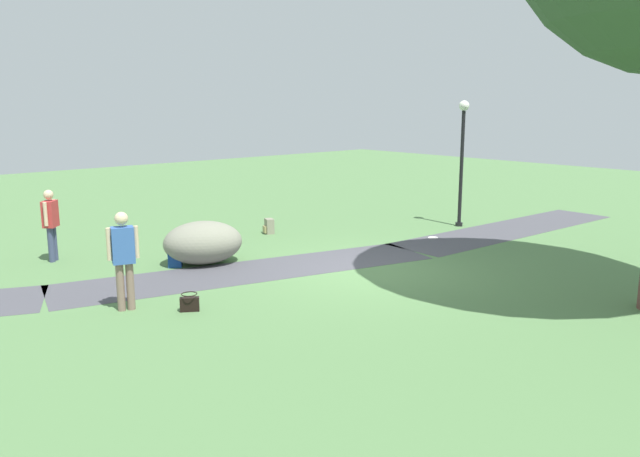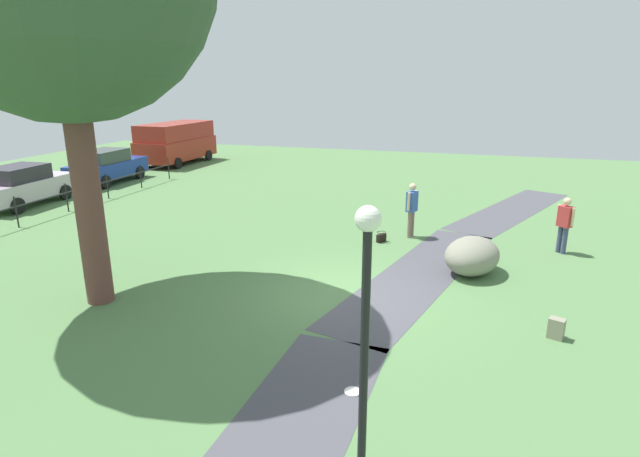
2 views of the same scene
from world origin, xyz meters
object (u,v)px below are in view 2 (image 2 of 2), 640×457
handbag_on_grass (381,237)px  parked_coupe_black (22,185)px  frisbee_on_grass (352,392)px  lamp_post (365,325)px  backpack_by_boulder (477,259)px  parked_wagon_silver (106,166)px  lawn_boulder (472,256)px  woman_with_handbag (412,206)px  man_near_boulder (565,222)px  delivery_van (176,141)px  spare_backpack_on_lawn (556,329)px

handbag_on_grass → parked_coupe_black: bearing=88.0°
frisbee_on_grass → lamp_post: bearing=-163.6°
backpack_by_boulder → parked_wagon_silver: size_ratio=0.10×
lawn_boulder → woman_with_handbag: (2.64, 1.86, 0.51)m
woman_with_handbag → handbag_on_grass: (-0.77, 0.77, -0.84)m
backpack_by_boulder → woman_with_handbag: bearing=44.5°
man_near_boulder → handbag_on_grass: 5.10m
woman_with_handbag → delivery_van: size_ratio=0.33×
lawn_boulder → parked_coupe_black: bearing=81.9°
lamp_post → parked_coupe_black: bearing=57.1°
woman_with_handbag → frisbee_on_grass: (-8.45, -0.19, -0.97)m
parked_coupe_black → frisbee_on_grass: bearing=-118.7°
woman_with_handbag → spare_backpack_on_lawn: bearing=-148.4°
backpack_by_boulder → delivery_van: size_ratio=0.08×
lawn_boulder → parked_wagon_silver: 18.01m
spare_backpack_on_lawn → delivery_van: bearing=48.6°
man_near_boulder → backpack_by_boulder: 2.94m
frisbee_on_grass → delivery_van: bearing=38.4°
woman_with_handbag → backpack_by_boulder: size_ratio=4.22×
delivery_van → spare_backpack_on_lawn: bearing=-131.4°
backpack_by_boulder → man_near_boulder: bearing=-52.1°
delivery_van → backpack_by_boulder: bearing=-126.6°
man_near_boulder → lamp_post: bearing=160.7°
delivery_van → lamp_post: bearing=-143.2°
frisbee_on_grass → parked_wagon_silver: parked_wagon_silver is taller
woman_with_handbag → lamp_post: bearing=-175.9°
handbag_on_grass → spare_backpack_on_lawn: size_ratio=0.94×
lawn_boulder → frisbee_on_grass: size_ratio=7.72×
backpack_by_boulder → parked_coupe_black: bearing=84.0°
lamp_post → lawn_boulder: lamp_post is taller
lamp_post → frisbee_on_grass: (1.84, 0.54, -2.15)m
parked_wagon_silver → spare_backpack_on_lawn: bearing=-118.9°
lamp_post → parked_wagon_silver: bearing=46.4°
woman_with_handbag → man_near_boulder: 4.25m
man_near_boulder → delivery_van: delivery_van is taller
lamp_post → woman_with_handbag: 10.39m
handbag_on_grass → backpack_by_boulder: 3.04m
spare_backpack_on_lawn → handbag_on_grass: bearing=41.0°
lamp_post → parked_wagon_silver: size_ratio=0.85×
parked_wagon_silver → delivery_van: (5.95, 0.01, 0.46)m
woman_with_handbag → frisbee_on_grass: bearing=-178.7°
man_near_boulder → backpack_by_boulder: man_near_boulder is taller
lawn_boulder → backpack_by_boulder: (0.61, -0.14, -0.27)m
man_near_boulder → frisbee_on_grass: bearing=153.6°
lamp_post → lawn_boulder: 7.92m
man_near_boulder → spare_backpack_on_lawn: size_ratio=3.97×
man_near_boulder → delivery_van: size_ratio=0.31×
parked_wagon_silver → delivery_van: 5.97m
lamp_post → woman_with_handbag: (10.29, 0.73, -1.18)m
lawn_boulder → parked_wagon_silver: parked_wagon_silver is taller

